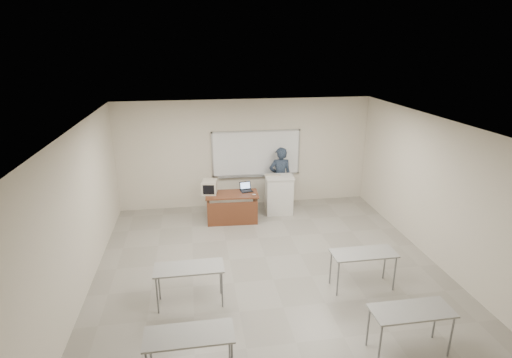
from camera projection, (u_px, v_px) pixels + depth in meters
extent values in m
cube|color=gray|center=(273.00, 280.00, 7.84)|extent=(7.00, 8.00, 0.01)
cube|color=white|center=(256.00, 153.00, 11.11)|extent=(2.40, 0.03, 1.20)
cube|color=#B7BABC|center=(256.00, 131.00, 10.91)|extent=(2.48, 0.04, 0.04)
cube|color=#B7BABC|center=(256.00, 174.00, 11.31)|extent=(2.48, 0.04, 0.04)
cube|color=#B7BABC|center=(212.00, 155.00, 10.92)|extent=(0.04, 0.04, 1.28)
cube|color=#B7BABC|center=(299.00, 151.00, 11.29)|extent=(0.04, 0.04, 1.28)
cube|color=#B7BABC|center=(256.00, 176.00, 11.28)|extent=(2.16, 0.07, 0.02)
cube|color=gray|center=(189.00, 268.00, 6.90)|extent=(1.20, 0.50, 0.03)
cylinder|color=slate|center=(157.00, 296.00, 6.75)|extent=(0.03, 0.03, 0.70)
cylinder|color=slate|center=(222.00, 290.00, 6.91)|extent=(0.03, 0.03, 0.70)
cylinder|color=slate|center=(159.00, 282.00, 7.12)|extent=(0.03, 0.03, 0.70)
cylinder|color=slate|center=(220.00, 277.00, 7.29)|extent=(0.03, 0.03, 0.70)
cube|color=gray|center=(364.00, 253.00, 7.38)|extent=(1.20, 0.50, 0.03)
cylinder|color=slate|center=(338.00, 279.00, 7.23)|extent=(0.03, 0.03, 0.70)
cylinder|color=slate|center=(395.00, 274.00, 7.39)|extent=(0.03, 0.03, 0.70)
cylinder|color=slate|center=(331.00, 267.00, 7.60)|extent=(0.03, 0.03, 0.70)
cylinder|color=slate|center=(385.00, 263.00, 7.77)|extent=(0.03, 0.03, 0.70)
cube|color=gray|center=(189.00, 335.00, 5.31)|extent=(1.20, 0.50, 0.03)
cylinder|color=slate|center=(150.00, 351.00, 5.53)|extent=(0.03, 0.03, 0.70)
cylinder|color=slate|center=(229.00, 342.00, 5.70)|extent=(0.03, 0.03, 0.70)
cube|color=gray|center=(412.00, 311.00, 5.79)|extent=(1.20, 0.50, 0.03)
cylinder|color=slate|center=(380.00, 345.00, 5.64)|extent=(0.03, 0.03, 0.70)
cylinder|color=slate|center=(451.00, 337.00, 5.80)|extent=(0.03, 0.03, 0.70)
cylinder|color=slate|center=(368.00, 326.00, 6.01)|extent=(0.03, 0.03, 0.70)
cylinder|color=slate|center=(435.00, 319.00, 6.18)|extent=(0.03, 0.03, 0.70)
cube|color=brown|center=(232.00, 194.00, 10.22)|extent=(1.34, 0.67, 0.04)
cube|color=brown|center=(233.00, 214.00, 10.06)|extent=(1.27, 0.03, 0.63)
cylinder|color=#42291A|center=(209.00, 214.00, 9.99)|extent=(0.06, 0.06, 0.71)
cylinder|color=#42291A|center=(257.00, 211.00, 10.18)|extent=(0.06, 0.06, 0.71)
cylinder|color=#42291A|center=(208.00, 205.00, 10.51)|extent=(0.06, 0.06, 0.71)
cylinder|color=#42291A|center=(254.00, 202.00, 10.69)|extent=(0.06, 0.06, 0.71)
cube|color=beige|center=(279.00, 195.00, 10.79)|extent=(0.71, 0.50, 1.01)
cube|color=beige|center=(279.00, 177.00, 10.62)|extent=(0.75, 0.54, 0.04)
cube|color=#B4A997|center=(210.00, 187.00, 10.22)|extent=(0.36, 0.37, 0.34)
cube|color=#B4A997|center=(210.00, 189.00, 10.03)|extent=(0.37, 0.04, 0.35)
cube|color=black|center=(210.00, 190.00, 10.00)|extent=(0.28, 0.01, 0.24)
cube|color=black|center=(247.00, 191.00, 10.37)|extent=(0.30, 0.22, 0.02)
cube|color=black|center=(247.00, 191.00, 10.35)|extent=(0.25, 0.13, 0.01)
cube|color=black|center=(246.00, 185.00, 10.46)|extent=(0.30, 0.07, 0.21)
cube|color=#8DAAD5|center=(246.00, 185.00, 10.45)|extent=(0.25, 0.05, 0.16)
ellipsoid|color=#B3B6BA|center=(254.00, 195.00, 10.11)|extent=(0.11, 0.09, 0.04)
cube|color=#B4A997|center=(273.00, 175.00, 10.66)|extent=(0.42, 0.21, 0.02)
imported|color=black|center=(280.00, 177.00, 11.13)|extent=(0.63, 0.41, 1.72)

